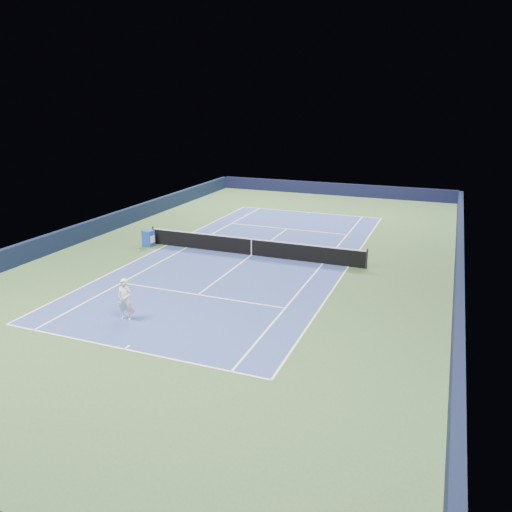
% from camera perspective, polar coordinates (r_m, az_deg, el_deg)
% --- Properties ---
extents(ground, '(40.00, 40.00, 0.00)m').
position_cam_1_polar(ground, '(28.02, -0.52, 0.09)').
color(ground, '#34502B').
rests_on(ground, ground).
extents(wall_far, '(22.00, 0.35, 1.10)m').
position_cam_1_polar(wall_far, '(46.39, 8.79, 7.58)').
color(wall_far, black).
rests_on(wall_far, ground).
extents(wall_right, '(0.35, 40.00, 1.10)m').
position_cam_1_polar(wall_right, '(26.00, 22.19, -1.38)').
color(wall_right, black).
rests_on(wall_right, ground).
extents(wall_left, '(0.35, 40.00, 1.10)m').
position_cam_1_polar(wall_left, '(33.34, -18.06, 3.04)').
color(wall_left, '#101832').
rests_on(wall_left, ground).
extents(court_surface, '(10.97, 23.77, 0.01)m').
position_cam_1_polar(court_surface, '(28.02, -0.52, 0.10)').
color(court_surface, navy).
rests_on(court_surface, ground).
extents(baseline_far, '(10.97, 0.08, 0.00)m').
position_cam_1_polar(baseline_far, '(38.93, 6.08, 4.98)').
color(baseline_far, white).
rests_on(baseline_far, ground).
extents(baseline_near, '(10.97, 0.08, 0.00)m').
position_cam_1_polar(baseline_near, '(18.37, -14.81, -10.25)').
color(baseline_near, white).
rests_on(baseline_near, ground).
extents(sideline_doubles_right, '(0.08, 23.77, 0.00)m').
position_cam_1_polar(sideline_doubles_right, '(26.55, 10.52, -1.19)').
color(sideline_doubles_right, white).
rests_on(sideline_doubles_right, ground).
extents(sideline_doubles_left, '(0.08, 23.77, 0.00)m').
position_cam_1_polar(sideline_doubles_left, '(30.42, -10.14, 1.24)').
color(sideline_doubles_left, white).
rests_on(sideline_doubles_left, ground).
extents(sideline_singles_right, '(0.08, 23.77, 0.00)m').
position_cam_1_polar(sideline_singles_right, '(26.82, 7.66, -0.85)').
color(sideline_singles_right, white).
rests_on(sideline_singles_right, ground).
extents(sideline_singles_left, '(0.08, 23.77, 0.00)m').
position_cam_1_polar(sideline_singles_left, '(29.75, -7.89, 0.98)').
color(sideline_singles_left, white).
rests_on(sideline_singles_left, ground).
extents(service_line_far, '(8.23, 0.08, 0.00)m').
position_cam_1_polar(service_line_far, '(33.81, 3.56, 3.13)').
color(service_line_far, white).
rests_on(service_line_far, ground).
extents(service_line_near, '(8.23, 0.08, 0.00)m').
position_cam_1_polar(service_line_near, '(22.56, -6.65, -4.41)').
color(service_line_near, white).
rests_on(service_line_near, ground).
extents(center_service_line, '(0.08, 12.80, 0.00)m').
position_cam_1_polar(center_service_line, '(28.02, -0.52, 0.11)').
color(center_service_line, white).
rests_on(center_service_line, ground).
extents(center_mark_far, '(0.08, 0.30, 0.00)m').
position_cam_1_polar(center_mark_far, '(38.79, 6.02, 4.94)').
color(center_mark_far, white).
rests_on(center_mark_far, ground).
extents(center_mark_near, '(0.08, 0.30, 0.00)m').
position_cam_1_polar(center_mark_near, '(18.48, -14.53, -10.06)').
color(center_mark_near, white).
rests_on(center_mark_near, ground).
extents(tennis_net, '(12.90, 0.10, 1.07)m').
position_cam_1_polar(tennis_net, '(27.88, -0.52, 1.09)').
color(tennis_net, black).
rests_on(tennis_net, ground).
extents(sponsor_cube, '(0.62, 0.57, 0.96)m').
position_cam_1_polar(sponsor_cube, '(30.34, -12.19, 1.99)').
color(sponsor_cube, '#1D42AE').
rests_on(sponsor_cube, ground).
extents(tennis_player, '(0.81, 1.29, 2.61)m').
position_cam_1_polar(tennis_player, '(20.36, -14.74, -4.83)').
color(tennis_player, white).
rests_on(tennis_player, ground).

